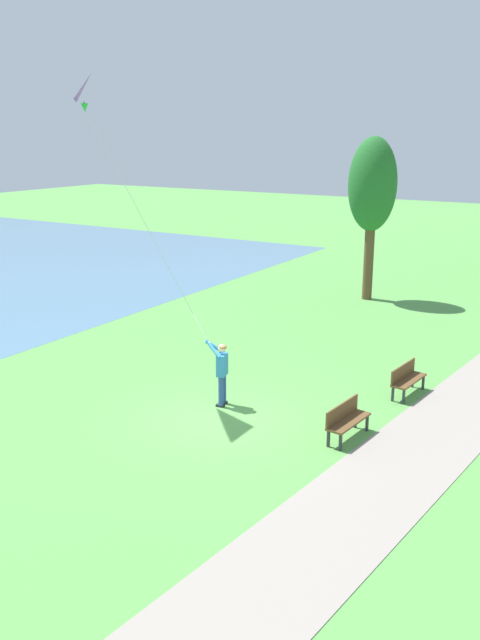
{
  "coord_description": "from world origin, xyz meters",
  "views": [
    {
      "loc": [
        8.78,
        -13.33,
        7.14
      ],
      "look_at": [
        -0.21,
        1.42,
        2.29
      ],
      "focal_mm": 37.56,
      "sensor_mm": 36.0,
      "label": 1
    }
  ],
  "objects_px": {
    "flying_kite": "(93,94)",
    "park_bench_far_walkway": "(407,378)",
    "person_kite_flyer": "(221,369)",
    "park_bench_near_walkway": "(346,418)",
    "tree_treeline_left": "(372,187)"
  },
  "relations": [
    {
      "from": "person_kite_flyer",
      "to": "flying_kite",
      "type": "bearing_deg",
      "value": -166.32
    },
    {
      "from": "tree_treeline_left",
      "to": "park_bench_near_walkway",
      "type": "bearing_deg",
      "value": -70.99
    },
    {
      "from": "person_kite_flyer",
      "to": "park_bench_near_walkway",
      "type": "distance_m",
      "value": 3.71
    },
    {
      "from": "person_kite_flyer",
      "to": "flying_kite",
      "type": "xyz_separation_m",
      "value": [
        -3.32,
        -0.81,
        7.05
      ]
    },
    {
      "from": "flying_kite",
      "to": "park_bench_far_walkway",
      "type": "bearing_deg",
      "value": 29.36
    },
    {
      "from": "person_kite_flyer",
      "to": "flying_kite",
      "type": "relative_size",
      "value": 0.27
    },
    {
      "from": "park_bench_far_walkway",
      "to": "park_bench_near_walkway",
      "type": "bearing_deg",
      "value": -96.03
    },
    {
      "from": "tree_treeline_left",
      "to": "flying_kite",
      "type": "bearing_deg",
      "value": -99.03
    },
    {
      "from": "flying_kite",
      "to": "park_bench_far_walkway",
      "type": "distance_m",
      "value": 11.35
    },
    {
      "from": "flying_kite",
      "to": "park_bench_near_walkway",
      "type": "height_order",
      "value": "flying_kite"
    },
    {
      "from": "park_bench_near_walkway",
      "to": "flying_kite",
      "type": "bearing_deg",
      "value": -174.62
    },
    {
      "from": "flying_kite",
      "to": "tree_treeline_left",
      "type": "height_order",
      "value": "flying_kite"
    },
    {
      "from": "flying_kite",
      "to": "tree_treeline_left",
      "type": "bearing_deg",
      "value": 80.97
    },
    {
      "from": "park_bench_far_walkway",
      "to": "tree_treeline_left",
      "type": "distance_m",
      "value": 12.21
    },
    {
      "from": "park_bench_near_walkway",
      "to": "park_bench_far_walkway",
      "type": "bearing_deg",
      "value": 83.97
    }
  ]
}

